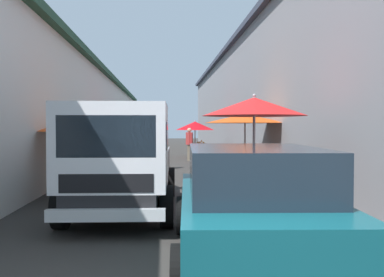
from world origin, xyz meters
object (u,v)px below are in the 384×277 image
(fruit_stall_far_right, at_px, (245,127))
(vendor_by_crates, at_px, (161,147))
(vendor_in_shade, at_px, (189,142))
(fruit_stall_near_right, at_px, (117,128))
(fruit_stall_mid_lane, at_px, (92,129))
(hatchback_car, at_px, (251,204))
(fruit_stall_far_left, at_px, (196,129))
(plastic_stool, at_px, (207,161))
(fruit_stall_near_left, at_px, (255,124))
(delivery_truck, at_px, (120,163))

(fruit_stall_far_right, xyz_separation_m, vendor_by_crates, (2.80, 2.82, -0.80))
(vendor_in_shade, bearing_deg, vendor_by_crates, 160.86)
(fruit_stall_near_right, bearing_deg, fruit_stall_mid_lane, -178.28)
(fruit_stall_mid_lane, height_order, hatchback_car, fruit_stall_mid_lane)
(fruit_stall_far_left, distance_m, fruit_stall_near_right, 6.03)
(fruit_stall_far_right, distance_m, vendor_by_crates, 4.06)
(hatchback_car, bearing_deg, fruit_stall_mid_lane, 27.81)
(fruit_stall_mid_lane, xyz_separation_m, vendor_in_shade, (9.90, -3.11, -0.68))
(plastic_stool, bearing_deg, fruit_stall_mid_lane, 149.01)
(fruit_stall_far_right, height_order, hatchback_car, fruit_stall_far_right)
(hatchback_car, bearing_deg, fruit_stall_near_right, 13.31)
(fruit_stall_far_left, distance_m, fruit_stall_far_right, 9.35)
(fruit_stall_mid_lane, height_order, fruit_stall_near_left, fruit_stall_near_left)
(fruit_stall_near_right, distance_m, hatchback_car, 13.60)
(fruit_stall_near_right, height_order, hatchback_car, fruit_stall_near_right)
(fruit_stall_far_right, relative_size, plastic_stool, 6.22)
(hatchback_car, relative_size, plastic_stool, 9.19)
(fruit_stall_near_left, relative_size, fruit_stall_far_right, 0.89)
(fruit_stall_far_left, bearing_deg, vendor_in_shade, 168.15)
(vendor_in_shade, bearing_deg, fruit_stall_near_right, 123.03)
(vendor_by_crates, distance_m, plastic_stool, 1.96)
(fruit_stall_near_right, relative_size, vendor_by_crates, 1.74)
(fruit_stall_far_left, xyz_separation_m, plastic_stool, (-6.40, 0.05, -1.23))
(fruit_stall_far_left, bearing_deg, fruit_stall_mid_lane, 163.65)
(fruit_stall_far_left, bearing_deg, delivery_truck, 170.30)
(delivery_truck, distance_m, vendor_by_crates, 8.83)
(fruit_stall_far_right, xyz_separation_m, plastic_stool, (2.90, 0.95, -1.37))
(fruit_stall_near_left, height_order, hatchback_car, fruit_stall_near_left)
(fruit_stall_far_right, bearing_deg, plastic_stool, 18.04)
(fruit_stall_mid_lane, height_order, delivery_truck, fruit_stall_mid_lane)
(fruit_stall_near_right, xyz_separation_m, delivery_truck, (-10.67, -1.24, -0.60))
(fruit_stall_near_right, xyz_separation_m, hatchback_car, (-13.21, -3.13, -0.90))
(hatchback_car, bearing_deg, delivery_truck, 36.59)
(fruit_stall_mid_lane, bearing_deg, plastic_stool, -30.99)
(fruit_stall_near_left, height_order, vendor_in_shade, fruit_stall_near_left)
(fruit_stall_mid_lane, relative_size, fruit_stall_near_right, 0.98)
(fruit_stall_far_right, distance_m, vendor_in_shade, 7.03)
(delivery_truck, xyz_separation_m, plastic_stool, (8.91, -2.57, -0.71))
(fruit_stall_far_left, bearing_deg, fruit_stall_near_right, 140.20)
(fruit_stall_near_left, height_order, fruit_stall_near_right, fruit_stall_near_left)
(fruit_stall_far_left, xyz_separation_m, delivery_truck, (-15.30, 2.62, -0.52))
(plastic_stool, bearing_deg, fruit_stall_far_right, -161.96)
(hatchback_car, bearing_deg, fruit_stall_near_left, -13.36)
(fruit_stall_far_right, height_order, delivery_truck, fruit_stall_far_right)
(fruit_stall_far_right, bearing_deg, fruit_stall_near_left, 171.02)
(fruit_stall_mid_lane, xyz_separation_m, delivery_truck, (-2.95, -1.01, -0.60))
(fruit_stall_far_left, relative_size, fruit_stall_near_left, 0.91)
(fruit_stall_near_right, xyz_separation_m, plastic_stool, (-1.77, -3.81, -1.31))
(fruit_stall_near_right, bearing_deg, plastic_stool, -114.86)
(delivery_truck, xyz_separation_m, vendor_in_shade, (12.85, -2.10, -0.08))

